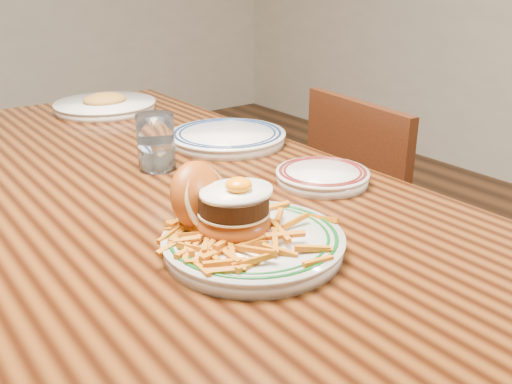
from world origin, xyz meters
TOP-DOWN VIEW (x-y plane):
  - table at (0.00, 0.00)m, footprint 0.85×1.60m
  - chair_right at (0.71, -0.04)m, footprint 0.43×0.43m
  - main_plate at (-0.01, -0.37)m, footprint 0.28×0.30m
  - side_plate at (0.28, -0.23)m, footprint 0.19×0.19m
  - rear_plate at (0.28, 0.10)m, footprint 0.28×0.28m
  - water_glass at (0.06, 0.04)m, footprint 0.08×0.08m
  - far_plate at (0.18, 0.60)m, footprint 0.30×0.30m

SIDE VIEW (x-z plane):
  - chair_right at x=0.71m, z-range 0.03..0.87m
  - table at x=0.00m, z-range 0.29..1.04m
  - side_plate at x=0.28m, z-range 0.75..0.78m
  - rear_plate at x=0.28m, z-range 0.75..0.78m
  - far_plate at x=0.18m, z-range 0.74..0.79m
  - main_plate at x=-0.01m, z-range 0.72..0.85m
  - water_glass at x=0.06m, z-range 0.74..0.86m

